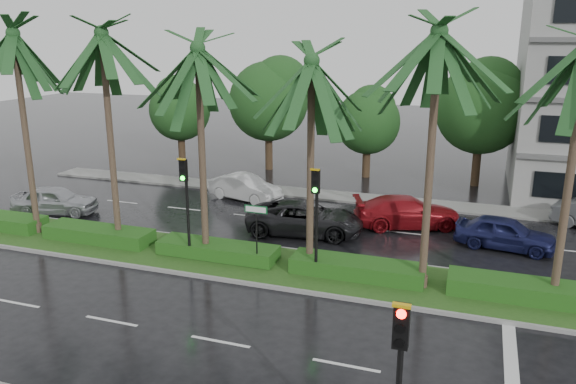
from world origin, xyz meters
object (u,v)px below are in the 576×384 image
(signal_median_left, at_px, (186,194))
(car_red, at_px, (407,212))
(car_white, at_px, (245,188))
(car_blue, at_px, (505,233))
(car_silver, at_px, (55,200))
(car_darkgrey, at_px, (305,218))
(street_sign, at_px, (256,221))

(signal_median_left, distance_m, car_red, 11.31)
(car_white, distance_m, car_blue, 14.40)
(signal_median_left, distance_m, car_blue, 14.09)
(car_silver, relative_size, car_red, 0.83)
(car_silver, distance_m, car_white, 10.27)
(car_blue, bearing_deg, signal_median_left, 124.46)
(car_darkgrey, relative_size, car_blue, 1.30)
(street_sign, xyz_separation_m, car_white, (-4.50, 9.26, -1.40))
(car_darkgrey, bearing_deg, car_silver, 88.03)
(car_white, bearing_deg, signal_median_left, -155.63)
(car_blue, bearing_deg, street_sign, 130.36)
(street_sign, height_order, car_blue, street_sign)
(car_blue, bearing_deg, car_silver, 104.54)
(car_white, relative_size, car_blue, 1.03)
(car_red, bearing_deg, signal_median_left, 113.33)
(car_white, relative_size, car_darkgrey, 0.80)
(car_white, distance_m, car_red, 9.66)
(signal_median_left, relative_size, car_silver, 0.99)
(street_sign, relative_size, car_blue, 0.61)
(car_blue, bearing_deg, car_red, 78.97)
(signal_median_left, bearing_deg, car_white, 99.03)
(car_darkgrey, bearing_deg, street_sign, 166.47)
(car_silver, distance_m, car_darkgrey, 13.59)
(signal_median_left, bearing_deg, car_blue, 25.96)
(car_red, distance_m, car_blue, 4.77)
(street_sign, height_order, car_darkgrey, street_sign)
(car_silver, bearing_deg, car_white, -70.46)
(car_red, relative_size, car_blue, 1.24)
(car_silver, bearing_deg, street_sign, -119.56)
(car_darkgrey, xyz_separation_m, car_red, (4.50, 2.63, -0.00))
(car_silver, relative_size, car_blue, 1.03)
(signal_median_left, height_order, car_silver, signal_median_left)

